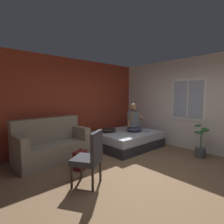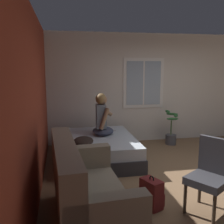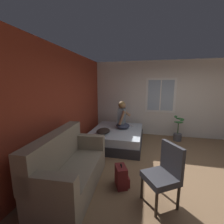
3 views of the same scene
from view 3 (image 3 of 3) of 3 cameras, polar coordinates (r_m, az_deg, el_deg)
name	(u,v)px [view 3 (image 3 of 3)]	position (r m, az deg, el deg)	size (l,w,h in m)	color
ground_plane	(186,175)	(3.76, 26.26, -20.63)	(40.00, 40.00, 0.00)	brown
wall_back_accent	(61,107)	(3.76, -19.01, 1.87)	(10.00, 0.16, 2.70)	#993823
wall_side_with_window	(172,99)	(5.81, 21.73, 4.59)	(0.19, 6.95, 2.70)	silver
bed	(117,137)	(4.82, 1.84, -9.38)	(1.89, 1.56, 0.48)	#2D2D33
couch	(69,168)	(2.98, -16.13, -19.81)	(1.75, 0.93, 1.04)	gray
side_chair	(164,172)	(2.64, 19.27, -20.84)	(0.64, 0.64, 0.98)	#382D23
person_seated	(122,117)	(4.80, 3.97, -2.03)	(0.54, 0.47, 0.88)	#383D51
backpack	(122,177)	(3.02, 3.65, -23.39)	(0.35, 0.32, 0.46)	maroon
throw_pillow	(103,131)	(4.36, -3.35, -7.23)	(0.48, 0.36, 0.14)	#2D231E
cell_phone	(132,126)	(5.13, 7.52, -5.31)	(0.07, 0.14, 0.01)	#B7B7BC
potted_plant	(178,132)	(5.52, 23.79, -6.98)	(0.39, 0.37, 0.85)	#4C4C51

